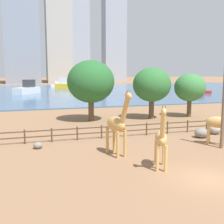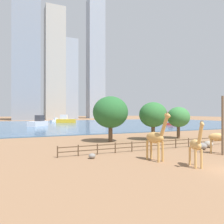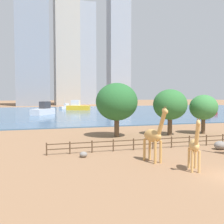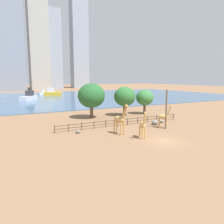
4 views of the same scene
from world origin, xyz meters
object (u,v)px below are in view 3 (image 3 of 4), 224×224
boat_ferry (66,107)px  tree_right_tall (170,105)px  giraffe_tall (195,146)px  boat_tug (209,112)px  giraffe_companion (154,136)px  boat_barge (78,107)px  boulder_by_pole (83,154)px  tree_center_broad (204,108)px  tree_left_large (117,102)px  boat_sailboat (43,110)px  boulder_small (220,145)px

boat_ferry → tree_right_tall: bearing=63.0°
giraffe_tall → boat_tug: bearing=164.7°
giraffe_companion → tree_right_tall: (9.66, 14.64, 2.19)m
boat_barge → boat_ferry: bearing=132.3°
boulder_by_pole → tree_center_broad: bearing=27.0°
tree_center_broad → boat_ferry: (-10.95, 78.64, -3.17)m
tree_left_large → giraffe_tall: bearing=-88.9°
tree_right_tall → boat_ferry: bearing=93.7°
tree_left_large → boat_sailboat: size_ratio=0.87×
boulder_small → boat_tug: (31.28, 44.78, 0.38)m
tree_center_broad → tree_right_tall: 5.83m
tree_center_broad → tree_right_tall: size_ratio=0.88×
boat_tug → boulder_small: bearing=-97.1°
tree_right_tall → tree_left_large: bearing=174.8°
giraffe_companion → tree_center_broad: bearing=119.8°
giraffe_tall → tree_center_broad: size_ratio=0.72×
tree_right_tall → boat_ferry: size_ratio=1.35×
tree_left_large → boat_ferry: size_ratio=1.52×
tree_center_broad → boat_tug: 42.10m
boulder_small → boat_ferry: size_ratio=0.27×
giraffe_companion → tree_right_tall: bearing=133.1°
boat_barge → giraffe_companion: bearing=-69.4°
boat_tug → boulder_by_pole: bearing=-108.7°
tree_center_broad → giraffe_companion: bearing=-136.7°
boulder_small → tree_left_large: tree_left_large is taller
giraffe_companion → boat_barge: size_ratio=0.57×
giraffe_tall → boat_ferry: (2.68, 96.89, -1.11)m
tree_right_tall → boat_sailboat: bearing=108.5°
boulder_by_pole → boat_sailboat: (-0.42, 58.24, 1.23)m
giraffe_companion → boulder_small: giraffe_companion is taller
giraffe_tall → boat_ferry: boat_ferry is taller
boulder_small → tree_right_tall: tree_right_tall is taller
boat_tug → boat_barge: size_ratio=0.49×
tree_right_tall → boulder_small: bearing=-89.9°
boat_ferry → boat_sailboat: size_ratio=0.57×
tree_left_large → tree_right_tall: tree_left_large is taller
boulder_by_pole → boat_sailboat: boat_sailboat is taller
boat_tug → giraffe_tall: bearing=-99.3°
giraffe_tall → boat_barge: 86.40m
boulder_small → boat_sailboat: boat_sailboat is taller
tree_right_tall → boat_tug: bearing=46.8°
tree_right_tall → boat_ferry: (-5.14, 78.57, -3.66)m
giraffe_companion → boulder_small: size_ratio=3.73×
boulder_by_pole → giraffe_companion: bearing=-33.2°
giraffe_companion → tree_left_large: size_ratio=0.66×
tree_center_broad → boat_ferry: tree_center_broad is taller
giraffe_tall → boulder_by_pole: (-7.58, 7.43, -1.77)m
boat_sailboat → tree_left_large: bearing=44.9°
giraffe_tall → boat_sailboat: size_ratio=0.49×
giraffe_companion → boulder_by_pole: 7.19m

